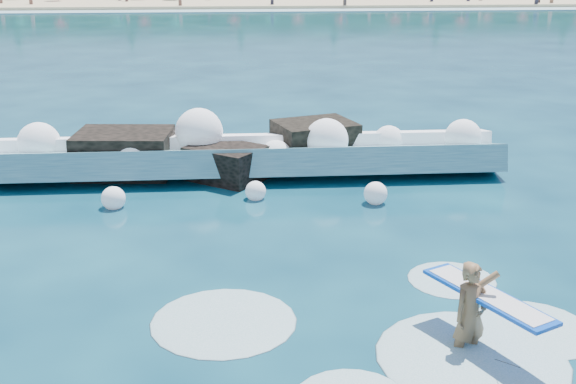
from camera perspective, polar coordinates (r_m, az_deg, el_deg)
name	(u,v)px	position (r m, az deg, el deg)	size (l,w,h in m)	color
ground	(221,282)	(14.60, -5.30, -7.13)	(200.00, 200.00, 0.00)	#072C3F
beach	(227,2)	(91.36, -4.84, 14.75)	(140.00, 20.00, 0.40)	tan
wet_band	(227,10)	(80.40, -4.85, 14.11)	(140.00, 5.00, 0.08)	silver
breaking_wave	(229,158)	(21.35, -4.70, 2.68)	(15.91, 2.57, 1.37)	teal
rock_cluster	(214,155)	(21.62, -5.89, 2.93)	(8.52, 3.67, 1.60)	black
surfer_with_board	(474,311)	(12.40, 14.50, -9.08)	(1.64, 2.98, 1.86)	olive
wave_spray	(222,145)	(21.14, -5.22, 3.70)	(15.05, 4.32, 1.97)	white
surf_foam	(414,341)	(12.71, 9.95, -11.53)	(9.18, 5.74, 0.16)	silver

